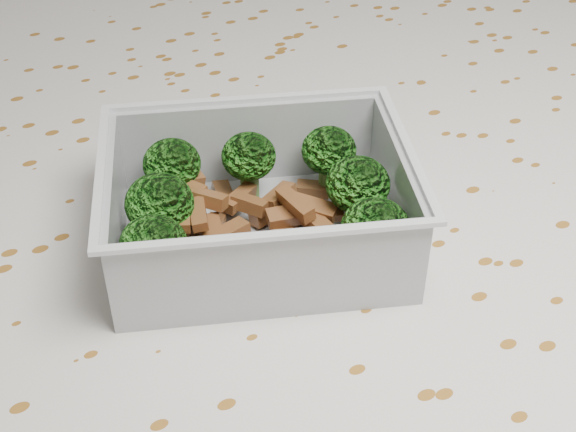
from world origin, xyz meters
TOP-DOWN VIEW (x-y plane):
  - dining_table at (0.00, 0.00)m, footprint 1.40×0.90m
  - tablecloth at (0.00, 0.00)m, footprint 1.46×0.96m
  - lunch_container at (-0.01, 0.02)m, footprint 0.21×0.19m
  - broccoli_florets at (-0.00, 0.02)m, footprint 0.16×0.14m
  - meat_pile at (-0.01, 0.03)m, footprint 0.11×0.09m
  - sausage at (-0.02, -0.02)m, footprint 0.14×0.07m

SIDE VIEW (x-z plane):
  - dining_table at x=0.00m, z-range 0.29..1.04m
  - tablecloth at x=0.00m, z-range 0.62..0.81m
  - meat_pile at x=-0.01m, z-range 0.76..0.79m
  - sausage at x=-0.02m, z-range 0.76..0.79m
  - lunch_container at x=-0.01m, z-range 0.75..0.81m
  - broccoli_florets at x=0.00m, z-range 0.77..0.81m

